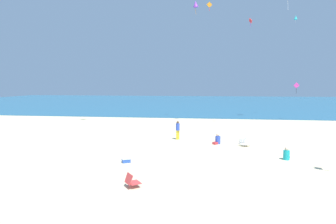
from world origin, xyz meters
TOP-DOWN VIEW (x-y plane):
  - ground_plane at (0.00, 10.00)m, footprint 120.00×120.00m
  - ocean_water at (0.00, 57.04)m, footprint 120.00×60.00m
  - beach_chair_near_camera at (4.73, 12.06)m, footprint 0.83×0.84m
  - beach_chair_far_left at (-1.01, 3.30)m, footprint 0.78×0.78m
  - cooler_box at (-2.28, 6.95)m, footprint 0.56×0.50m
  - person_1 at (6.67, 8.71)m, footprint 0.53×0.67m
  - person_2 at (2.93, 12.47)m, footprint 0.66×0.66m
  - person_3 at (-0.07, 13.72)m, footprint 0.41×0.41m
  - kite_magenta at (12.57, 26.91)m, footprint 0.71×0.16m
  - kite_teal at (13.21, 30.55)m, footprint 0.54×0.52m
  - kite_orange at (2.32, 22.31)m, footprint 0.57×0.24m
  - kite_purple at (0.78, 26.18)m, footprint 0.73×0.68m
  - kite_red at (6.29, 21.14)m, footprint 0.24×0.50m

SIDE VIEW (x-z plane):
  - ground_plane at x=0.00m, z-range 0.00..0.00m
  - ocean_water at x=0.00m, z-range 0.00..0.05m
  - cooler_box at x=-2.28m, z-range 0.00..0.24m
  - beach_chair_near_camera at x=4.73m, z-range -0.04..0.49m
  - person_1 at x=6.67m, z-range -0.10..0.65m
  - person_2 at x=2.93m, z-range -0.10..0.67m
  - beach_chair_far_left at x=-1.01m, z-range -0.01..0.59m
  - person_3 at x=-0.07m, z-range 0.11..1.56m
  - kite_magenta at x=12.57m, z-range 3.41..4.73m
  - kite_red at x=6.29m, z-range 9.95..10.80m
  - kite_orange at x=2.32m, z-range 11.85..12.80m
  - kite_teal at x=13.21m, z-range 12.16..13.05m
  - kite_purple at x=0.78m, z-range 12.74..14.27m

